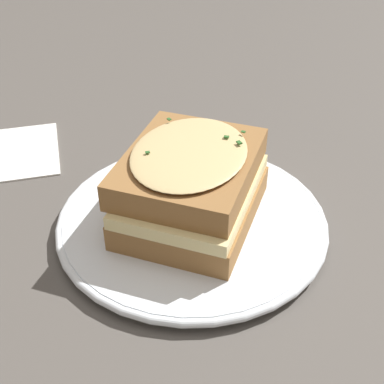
# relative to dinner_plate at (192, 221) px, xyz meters

# --- Properties ---
(ground_plane) EXTENTS (2.40, 2.40, 0.00)m
(ground_plane) POSITION_rel_dinner_plate_xyz_m (0.01, 0.01, -0.01)
(ground_plane) COLOR #514C47
(dinner_plate) EXTENTS (0.25, 0.25, 0.01)m
(dinner_plate) POSITION_rel_dinner_plate_xyz_m (0.00, 0.00, 0.00)
(dinner_plate) COLOR white
(dinner_plate) RESTS_ON ground_plane
(sandwich) EXTENTS (0.18, 0.18, 0.07)m
(sandwich) POSITION_rel_dinner_plate_xyz_m (0.00, -0.00, 0.04)
(sandwich) COLOR olive
(sandwich) RESTS_ON dinner_plate
(napkin) EXTENTS (0.14, 0.12, 0.00)m
(napkin) POSITION_rel_dinner_plate_xyz_m (0.22, 0.11, -0.01)
(napkin) COLOR white
(napkin) RESTS_ON ground_plane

